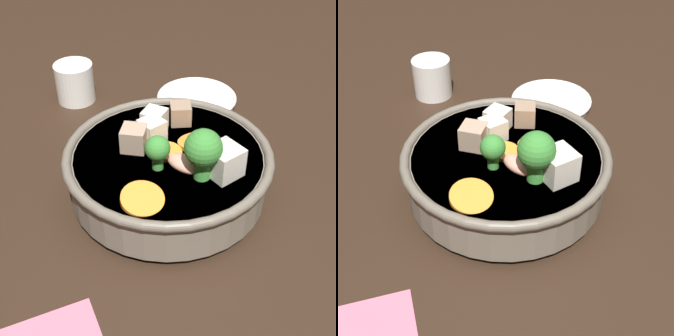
{
  "view_description": "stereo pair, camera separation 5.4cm",
  "coord_description": "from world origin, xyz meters",
  "views": [
    {
      "loc": [
        -0.24,
        -0.38,
        0.41
      ],
      "look_at": [
        0.0,
        0.0,
        0.04
      ],
      "focal_mm": 50.0,
      "sensor_mm": 36.0,
      "label": 1
    },
    {
      "loc": [
        -0.2,
        -0.4,
        0.41
      ],
      "look_at": [
        0.0,
        0.0,
        0.04
      ],
      "focal_mm": 50.0,
      "sensor_mm": 36.0,
      "label": 2
    }
  ],
  "objects": [
    {
      "name": "ground_plane",
      "position": [
        0.0,
        0.0,
        0.0
      ],
      "size": [
        3.0,
        3.0,
        0.0
      ],
      "primitive_type": "plane",
      "color": "black"
    },
    {
      "name": "side_saucer",
      "position": [
        0.16,
        0.16,
        0.01
      ],
      "size": [
        0.13,
        0.13,
        0.01
      ],
      "color": "white",
      "rests_on": "ground_plane"
    },
    {
      "name": "stirfry_bowl",
      "position": [
        0.0,
        -0.0,
        0.05
      ],
      "size": [
        0.25,
        0.25,
        0.13
      ],
      "color": "slate",
      "rests_on": "ground_plane"
    },
    {
      "name": "tea_cup",
      "position": [
        0.0,
        0.28,
        0.03
      ],
      "size": [
        0.06,
        0.06,
        0.06
      ],
      "color": "white",
      "rests_on": "ground_plane"
    }
  ]
}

